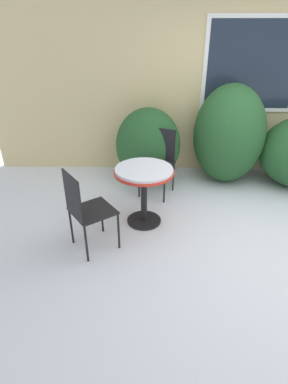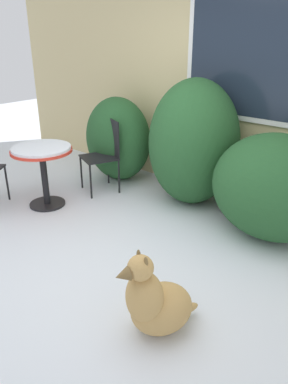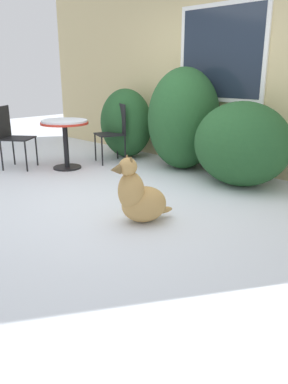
{
  "view_description": "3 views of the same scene",
  "coord_description": "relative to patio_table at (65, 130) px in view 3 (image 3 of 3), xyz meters",
  "views": [
    {
      "loc": [
        -1.4,
        -2.69,
        2.16
      ],
      "look_at": [
        -1.46,
        0.48,
        0.42
      ],
      "focal_mm": 28.0,
      "sensor_mm": 36.0,
      "label": 1
    },
    {
      "loc": [
        2.14,
        -1.88,
        1.99
      ],
      "look_at": [
        0.0,
        0.6,
        0.55
      ],
      "focal_mm": 35.0,
      "sensor_mm": 36.0,
      "label": 2
    },
    {
      "loc": [
        3.3,
        -2.72,
        1.43
      ],
      "look_at": [
        0.87,
        -0.22,
        0.3
      ],
      "focal_mm": 35.0,
      "sensor_mm": 36.0,
      "label": 3
    }
  ],
  "objects": [
    {
      "name": "dog",
      "position": [
        2.32,
        -0.75,
        -0.34
      ],
      "size": [
        0.51,
        0.65,
        0.68
      ],
      "rotation": [
        0.0,
        0.0,
        -0.36
      ],
      "color": "tan",
      "rests_on": "ground_plane"
    },
    {
      "name": "patio_chair_far_side",
      "position": [
        -0.6,
        -0.54,
        -0.07
      ],
      "size": [
        0.59,
        0.59,
        0.94
      ],
      "rotation": [
        0.0,
        0.0,
        2.21
      ],
      "color": "black",
      "rests_on": "ground_plane"
    },
    {
      "name": "patio_table",
      "position": [
        0.0,
        0.0,
        0.0
      ],
      "size": [
        0.71,
        0.71,
        0.74
      ],
      "color": "black",
      "rests_on": "ground_plane"
    },
    {
      "name": "shrub_left",
      "position": [
        0.04,
        1.22,
        -0.01
      ],
      "size": [
        0.99,
        0.77,
        1.15
      ],
      "color": "#235128",
      "rests_on": "ground_plane"
    },
    {
      "name": "shrub_middle",
      "position": [
        1.26,
        1.25,
        0.16
      ],
      "size": [
        1.06,
        1.08,
        1.49
      ],
      "color": "#235128",
      "rests_on": "ground_plane"
    },
    {
      "name": "shrub_right",
      "position": [
        2.36,
        1.07,
        -0.05
      ],
      "size": [
        1.28,
        1.06,
        1.08
      ],
      "color": "#235128",
      "rests_on": "ground_plane"
    },
    {
      "name": "ground_plane",
      "position": [
        1.46,
        -0.48,
        -0.59
      ],
      "size": [
        16.0,
        16.0,
        0.0
      ],
      "primitive_type": "plane",
      "color": "silver"
    },
    {
      "name": "patio_chair_near_table",
      "position": [
        0.2,
        0.81,
        -0.07
      ],
      "size": [
        0.55,
        0.55,
        0.94
      ],
      "rotation": [
        0.0,
        0.0,
        -0.4
      ],
      "color": "black",
      "rests_on": "ground_plane"
    },
    {
      "name": "house_wall",
      "position": [
        1.47,
        1.72,
        0.96
      ],
      "size": [
        8.0,
        0.1,
        3.08
      ],
      "color": "#D1BC84",
      "rests_on": "ground_plane"
    }
  ]
}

